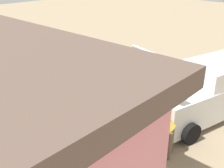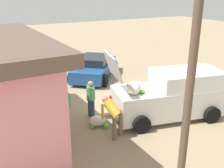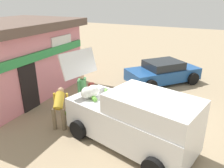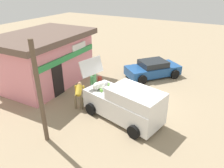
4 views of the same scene
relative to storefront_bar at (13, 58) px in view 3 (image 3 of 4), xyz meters
name	(u,v)px [view 3 (image 3 of 4)]	position (x,y,z in m)	size (l,w,h in m)	color
ground_plane	(142,113)	(0.77, -6.47, -1.82)	(60.00, 60.00, 0.00)	#9E896B
storefront_bar	(13,58)	(0.00, 0.00, 0.00)	(6.85, 4.85, 3.54)	pink
delivery_van	(133,119)	(-1.34, -6.88, -0.87)	(2.84, 4.86, 2.79)	white
parked_sedan	(163,72)	(4.73, -6.28, -1.21)	(4.25, 3.96, 1.27)	#1E4C8C
vendor_standing	(82,89)	(0.05, -3.98, -0.91)	(0.57, 0.35, 1.57)	navy
customer_bending	(59,105)	(-1.58, -4.08, -0.92)	(0.80, 0.68, 1.45)	#726047
unloaded_banana_pile	(72,110)	(-0.66, -3.91, -1.63)	(0.95, 0.73, 0.42)	silver
paint_bucket	(91,86)	(2.06, -3.17, -1.66)	(0.32, 0.32, 0.32)	#BF3F33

